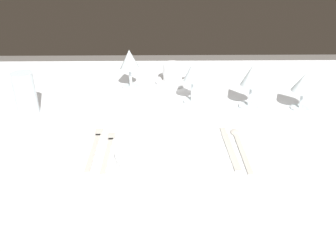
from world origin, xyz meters
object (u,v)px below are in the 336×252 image
object	(u,v)px
fork_inner	(94,147)
wine_glass_left	(305,84)
drink_tumbler	(26,96)
dinner_plate	(169,151)
wine_glass_centre	(193,74)
wine_glass_right	(130,61)
wine_glass_far	(252,77)
spoon_soup	(239,144)
fork_outer	(108,150)
dinner_knife	(230,149)
coffee_cup_left	(173,72)

from	to	relation	value
fork_inner	wine_glass_left	bearing A→B (deg)	19.87
fork_inner	drink_tumbler	bearing A→B (deg)	139.34
dinner_plate	wine_glass_centre	world-z (taller)	wine_glass_centre
wine_glass_centre	wine_glass_right	bearing A→B (deg)	149.14
wine_glass_left	wine_glass_far	world-z (taller)	wine_glass_far
spoon_soup	drink_tumbler	distance (m)	0.69
spoon_soup	wine_glass_far	distance (m)	0.28
fork_outer	wine_glass_far	xyz separation A→B (m)	(0.44, 0.27, 0.11)
dinner_plate	wine_glass_right	bearing A→B (deg)	106.50
dinner_plate	wine_glass_far	world-z (taller)	wine_glass_far
wine_glass_right	drink_tumbler	world-z (taller)	wine_glass_right
dinner_plate	dinner_knife	xyz separation A→B (m)	(0.17, 0.02, -0.01)
dinner_knife	wine_glass_far	size ratio (longest dim) A/B	1.44
fork_outer	coffee_cup_left	xyz separation A→B (m)	(0.19, 0.49, 0.04)
fork_outer	dinner_knife	bearing A→B (deg)	0.51
fork_inner	wine_glass_centre	size ratio (longest dim) A/B	1.51
fork_outer	wine_glass_left	world-z (taller)	wine_glass_left
wine_glass_centre	spoon_soup	bearing A→B (deg)	-68.58
dinner_knife	coffee_cup_left	bearing A→B (deg)	106.39
wine_glass_centre	fork_inner	bearing A→B (deg)	-134.44
dinner_plate	dinner_knife	world-z (taller)	dinner_plate
wine_glass_left	coffee_cup_left	bearing A→B (deg)	149.99
wine_glass_right	dinner_knife	bearing A→B (deg)	-55.36
dinner_knife	drink_tumbler	xyz separation A→B (m)	(-0.62, 0.23, 0.06)
wine_glass_far	fork_inner	bearing A→B (deg)	-152.33
fork_inner	coffee_cup_left	bearing A→B (deg)	64.43
coffee_cup_left	wine_glass_centre	xyz separation A→B (m)	(0.06, -0.18, 0.06)
wine_glass_left	fork_outer	bearing A→B (deg)	-157.63
spoon_soup	drink_tumbler	xyz separation A→B (m)	(-0.65, 0.21, 0.06)
dinner_plate	spoon_soup	distance (m)	0.20
fork_inner	wine_glass_right	distance (m)	0.45
fork_inner	wine_glass_right	xyz separation A→B (m)	(0.07, 0.43, 0.10)
dinner_knife	wine_glass_left	bearing A→B (deg)	41.86
wine_glass_centre	drink_tumbler	size ratio (longest dim) A/B	1.05
fork_inner	drink_tumbler	world-z (taller)	drink_tumbler
dinner_knife	wine_glass_right	xyz separation A→B (m)	(-0.31, 0.44, 0.10)
wine_glass_centre	wine_glass_left	distance (m)	0.36
fork_inner	coffee_cup_left	size ratio (longest dim) A/B	2.26
dinner_plate	wine_glass_left	bearing A→B (deg)	31.12
dinner_knife	spoon_soup	distance (m)	0.04
coffee_cup_left	wine_glass_centre	size ratio (longest dim) A/B	0.67
dinner_plate	drink_tumbler	bearing A→B (deg)	151.27
wine_glass_far	drink_tumbler	world-z (taller)	wine_glass_far
fork_outer	spoon_soup	distance (m)	0.36
dinner_plate	wine_glass_far	xyz separation A→B (m)	(0.28, 0.29, 0.10)
dinner_plate	wine_glass_centre	bearing A→B (deg)	75.36
dinner_plate	spoon_soup	world-z (taller)	dinner_plate
fork_outer	wine_glass_left	bearing A→B (deg)	22.37
dinner_knife	wine_glass_left	xyz separation A→B (m)	(0.28, 0.25, 0.09)
coffee_cup_left	wine_glass_centre	distance (m)	0.20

